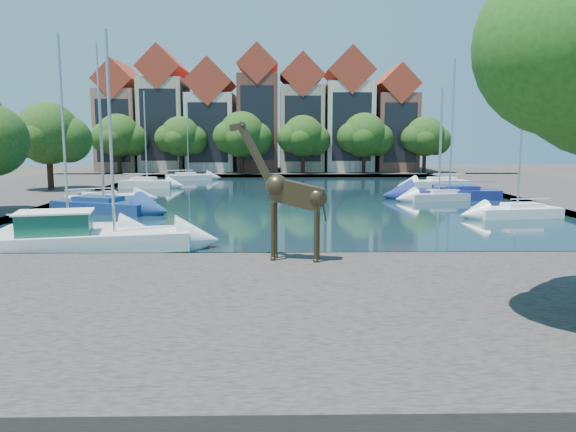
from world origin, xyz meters
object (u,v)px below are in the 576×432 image
giraffe_statue (289,193)px  motorsailer (85,237)px  sailboat_right_a (517,210)px  sailboat_left_a (69,229)px

giraffe_statue → motorsailer: 10.11m
motorsailer → sailboat_right_a: motorsailer is taller
sailboat_right_a → motorsailer: bearing=-156.0°
giraffe_statue → motorsailer: (-9.24, 3.37, -2.32)m
sailboat_left_a → motorsailer: bearing=-59.0°
giraffe_statue → sailboat_right_a: (15.26, 14.27, -2.58)m
sailboat_left_a → sailboat_right_a: size_ratio=1.05×
sailboat_left_a → giraffe_statue: bearing=-30.4°
giraffe_statue → sailboat_right_a: sailboat_right_a is taller
motorsailer → giraffe_statue: bearing=-20.1°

